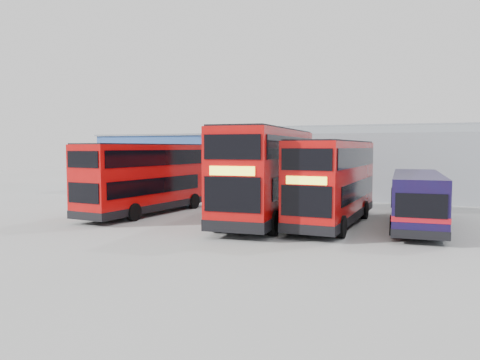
{
  "coord_description": "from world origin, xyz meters",
  "views": [
    {
      "loc": [
        8.3,
        -20.69,
        3.97
      ],
      "look_at": [
        -1.8,
        4.04,
        2.1
      ],
      "focal_mm": 35.0,
      "sensor_mm": 36.0,
      "label": 1
    }
  ],
  "objects_px": {
    "office_block": "(176,162)",
    "single_decker_blue": "(417,201)",
    "double_decker_right": "(334,183)",
    "panel_van": "(121,177)",
    "double_decker_left": "(146,179)",
    "maintenance_shed": "(427,164)",
    "double_decker_centre": "(268,175)"
  },
  "relations": [
    {
      "from": "office_block",
      "to": "single_decker_blue",
      "type": "height_order",
      "value": "office_block"
    },
    {
      "from": "double_decker_right",
      "to": "panel_van",
      "type": "height_order",
      "value": "double_decker_right"
    },
    {
      "from": "double_decker_left",
      "to": "panel_van",
      "type": "bearing_deg",
      "value": -42.18
    },
    {
      "from": "office_block",
      "to": "double_decker_left",
      "type": "height_order",
      "value": "office_block"
    },
    {
      "from": "maintenance_shed",
      "to": "single_decker_blue",
      "type": "distance_m",
      "value": 16.04
    },
    {
      "from": "double_decker_left",
      "to": "double_decker_right",
      "type": "relative_size",
      "value": 0.98
    },
    {
      "from": "double_decker_centre",
      "to": "office_block",
      "type": "bearing_deg",
      "value": 129.61
    },
    {
      "from": "double_decker_right",
      "to": "double_decker_left",
      "type": "bearing_deg",
      "value": -175.77
    },
    {
      "from": "double_decker_centre",
      "to": "maintenance_shed",
      "type": "bearing_deg",
      "value": 61.43
    },
    {
      "from": "double_decker_left",
      "to": "panel_van",
      "type": "xyz_separation_m",
      "value": [
        -9.56,
        10.39,
        -0.72
      ]
    },
    {
      "from": "double_decker_left",
      "to": "single_decker_blue",
      "type": "xyz_separation_m",
      "value": [
        15.04,
        1.2,
        -0.76
      ]
    },
    {
      "from": "office_block",
      "to": "panel_van",
      "type": "relative_size",
      "value": 2.06
    },
    {
      "from": "double_decker_centre",
      "to": "single_decker_blue",
      "type": "height_order",
      "value": "double_decker_centre"
    },
    {
      "from": "maintenance_shed",
      "to": "panel_van",
      "type": "relative_size",
      "value": 5.11
    },
    {
      "from": "single_decker_blue",
      "to": "double_decker_left",
      "type": "bearing_deg",
      "value": 1.39
    },
    {
      "from": "double_decker_left",
      "to": "panel_van",
      "type": "relative_size",
      "value": 1.68
    },
    {
      "from": "double_decker_left",
      "to": "office_block",
      "type": "bearing_deg",
      "value": -61.02
    },
    {
      "from": "maintenance_shed",
      "to": "double_decker_right",
      "type": "relative_size",
      "value": 2.97
    },
    {
      "from": "office_block",
      "to": "single_decker_blue",
      "type": "relative_size",
      "value": 1.23
    },
    {
      "from": "office_block",
      "to": "maintenance_shed",
      "type": "distance_m",
      "value": 22.09
    },
    {
      "from": "panel_van",
      "to": "maintenance_shed",
      "type": "bearing_deg",
      "value": -7.29
    },
    {
      "from": "double_decker_centre",
      "to": "single_decker_blue",
      "type": "xyz_separation_m",
      "value": [
        7.5,
        0.98,
        -1.14
      ]
    },
    {
      "from": "double_decker_right",
      "to": "single_decker_blue",
      "type": "relative_size",
      "value": 1.03
    },
    {
      "from": "maintenance_shed",
      "to": "double_decker_left",
      "type": "relative_size",
      "value": 3.03
    },
    {
      "from": "office_block",
      "to": "double_decker_right",
      "type": "bearing_deg",
      "value": -39.73
    },
    {
      "from": "double_decker_left",
      "to": "double_decker_right",
      "type": "height_order",
      "value": "double_decker_right"
    },
    {
      "from": "double_decker_right",
      "to": "single_decker_blue",
      "type": "height_order",
      "value": "double_decker_right"
    },
    {
      "from": "panel_van",
      "to": "double_decker_centre",
      "type": "bearing_deg",
      "value": -53.31
    },
    {
      "from": "single_decker_blue",
      "to": "panel_van",
      "type": "relative_size",
      "value": 1.67
    },
    {
      "from": "double_decker_centre",
      "to": "single_decker_blue",
      "type": "distance_m",
      "value": 7.65
    },
    {
      "from": "maintenance_shed",
      "to": "double_decker_left",
      "type": "xyz_separation_m",
      "value": [
        -15.32,
        -17.18,
        -0.52
      ]
    },
    {
      "from": "double_decker_left",
      "to": "double_decker_right",
      "type": "xyz_separation_m",
      "value": [
        11.04,
        0.45,
        0.06
      ]
    }
  ]
}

